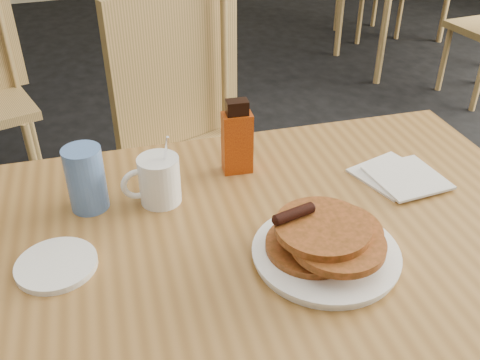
% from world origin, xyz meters
% --- Properties ---
extents(main_table, '(1.28, 0.92, 0.75)m').
position_xyz_m(main_table, '(0.01, 0.00, 0.71)').
color(main_table, '#9D6E37').
rests_on(main_table, floor).
extents(chair_main_far, '(0.58, 0.59, 1.02)m').
position_xyz_m(chair_main_far, '(0.02, 0.74, 0.61)').
color(chair_main_far, tan).
rests_on(chair_main_far, floor).
extents(pancake_plate, '(0.27, 0.27, 0.10)m').
position_xyz_m(pancake_plate, '(0.06, -0.11, 0.78)').
color(pancake_plate, white).
rests_on(pancake_plate, main_table).
extents(coffee_mug, '(0.12, 0.09, 0.16)m').
position_xyz_m(coffee_mug, '(-0.18, 0.17, 0.80)').
color(coffee_mug, white).
rests_on(coffee_mug, main_table).
extents(syrup_bottle, '(0.07, 0.05, 0.18)m').
position_xyz_m(syrup_bottle, '(0.01, 0.23, 0.83)').
color(syrup_bottle, maroon).
rests_on(syrup_bottle, main_table).
extents(napkin_stack, '(0.19, 0.20, 0.01)m').
position_xyz_m(napkin_stack, '(0.35, 0.07, 0.76)').
color(napkin_stack, white).
rests_on(napkin_stack, main_table).
extents(blue_tumbler, '(0.10, 0.10, 0.14)m').
position_xyz_m(blue_tumbler, '(-0.33, 0.20, 0.82)').
color(blue_tumbler, '#537BC4').
rests_on(blue_tumbler, main_table).
extents(side_saucer, '(0.15, 0.15, 0.01)m').
position_xyz_m(side_saucer, '(-0.40, 0.03, 0.76)').
color(side_saucer, white).
rests_on(side_saucer, main_table).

